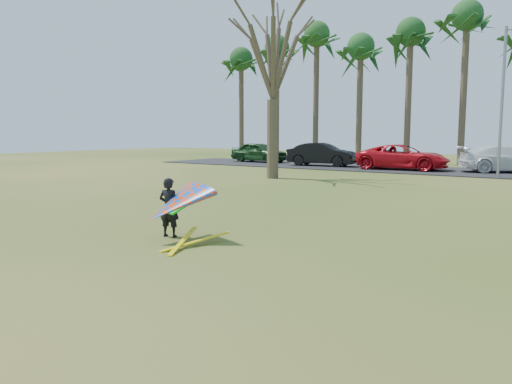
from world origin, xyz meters
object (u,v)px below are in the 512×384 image
Objects in this scene: car_0 at (259,152)px; car_3 at (508,159)px; streetlight at (506,94)px; car_2 at (403,157)px; kite_flyer at (175,205)px; bare_tree_left at (273,47)px; car_1 at (322,154)px.

car_0 is 18.16m from car_3.
streetlight is 7.60m from car_2.
car_2 is at bearing -95.05° from car_0.
streetlight reaches higher than kite_flyer.
streetlight is at bearing 34.57° from bare_tree_left.
bare_tree_left is at bearing 112.65° from car_3.
kite_flyer is (6.65, -14.33, -6.08)m from bare_tree_left.
streetlight is 21.92m from kite_flyer.
kite_flyer is (-3.51, -21.33, -3.63)m from streetlight.
bare_tree_left is at bearing -141.64° from car_0.
bare_tree_left is 11.89m from car_2.
kite_flyer is at bearing -99.35° from streetlight.
car_2 reaches higher than car_0.
car_1 is at bearing 101.67° from bare_tree_left.
bare_tree_left reaches higher than car_0.
car_1 is at bearing 84.93° from car_2.
car_0 is 1.97× the size of kite_flyer.
car_3 is at bearing 93.77° from streetlight.
kite_flyer is at bearing -65.10° from bare_tree_left.
streetlight reaches higher than car_3.
car_3 is (5.98, 1.39, -0.00)m from car_2.
car_2 is at bearing 96.52° from kite_flyer.
bare_tree_left is 12.58m from streetlight.
car_2 reaches higher than car_3.
streetlight is 1.44× the size of car_3.
car_0 is 6.37m from car_1.
kite_flyer reaches higher than car_3.
streetlight is at bearing -100.62° from car_0.
car_0 is (-8.25, 10.65, -6.05)m from bare_tree_left.
car_0 is (-18.41, 3.65, -3.60)m from streetlight.
bare_tree_left is 1.67× the size of car_2.
car_0 is 29.08m from kite_flyer.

